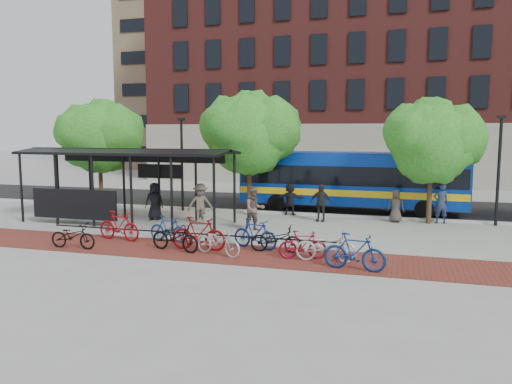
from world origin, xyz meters
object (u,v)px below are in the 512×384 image
(tree_b, at_px, (251,130))
(bike_4, at_px, (175,237))
(tree_a, at_px, (101,134))
(lamp_post_right, at_px, (499,167))
(pedestrian_3, at_px, (200,204))
(bike_10, at_px, (326,246))
(bike_6, at_px, (218,241))
(bike_8, at_px, (276,239))
(pedestrian_1, at_px, (201,207))
(bus_shelter, at_px, (124,161))
(bike_11, at_px, (355,252))
(pedestrian_5, at_px, (290,199))
(pedestrian_0, at_px, (154,201))
(bike_5, at_px, (199,234))
(pedestrian_6, at_px, (396,206))
(bike_3, at_px, (168,229))
(bike_9, at_px, (303,245))
(pedestrian_4, at_px, (321,203))
(pedestrian_7, at_px, (441,203))
(tree_c, at_px, (434,139))
(lamp_post_left, at_px, (182,161))
(bike_0, at_px, (73,236))
(bike_7, at_px, (255,234))
(pedestrian_8, at_px, (254,209))
(bus, at_px, (351,178))

(tree_b, distance_m, bike_4, 9.44)
(tree_a, bearing_deg, bike_4, -44.70)
(lamp_post_right, relative_size, pedestrian_3, 2.63)
(tree_b, bearing_deg, bike_10, -58.48)
(bike_10, bearing_deg, bike_6, 91.00)
(bike_8, xyz_separation_m, pedestrian_1, (-4.87, 4.58, 0.30))
(bus_shelter, height_order, pedestrian_3, bus_shelter)
(bike_4, bearing_deg, bike_10, -77.94)
(bus_shelter, xyz_separation_m, tree_a, (-3.77, 3.83, 1.24))
(bike_11, relative_size, pedestrian_5, 1.18)
(bike_8, distance_m, pedestrian_0, 8.98)
(lamp_post_right, xyz_separation_m, pedestrian_0, (-16.12, -3.05, -1.81))
(bike_5, bearing_deg, tree_b, 0.53)
(bus_shelter, bearing_deg, pedestrian_6, 16.15)
(bike_3, xyz_separation_m, bike_10, (6.51, -1.31, 0.02))
(bike_9, distance_m, pedestrian_4, 7.45)
(tree_b, bearing_deg, pedestrian_7, 0.71)
(tree_c, xyz_separation_m, pedestrian_0, (-13.21, -2.80, -3.12))
(lamp_post_left, bearing_deg, tree_a, -177.08)
(bike_0, distance_m, pedestrian_6, 14.75)
(lamp_post_right, height_order, pedestrian_3, lamp_post_right)
(bike_7, relative_size, pedestrian_8, 0.97)
(lamp_post_left, xyz_separation_m, pedestrian_1, (2.50, -3.38, -1.95))
(pedestrian_3, bearing_deg, pedestrian_6, -13.17)
(pedestrian_0, relative_size, pedestrian_3, 0.96)
(tree_a, relative_size, bus, 0.51)
(bike_4, xyz_separation_m, pedestrian_8, (1.73, 4.43, 0.44))
(bike_0, relative_size, pedestrian_8, 0.95)
(lamp_post_left, xyz_separation_m, pedestrian_3, (2.58, -3.60, -1.77))
(pedestrian_1, xyz_separation_m, pedestrian_4, (5.43, 2.17, 0.12))
(bike_3, relative_size, bike_4, 0.85)
(pedestrian_5, xyz_separation_m, pedestrian_7, (7.45, -0.33, 0.14))
(tree_b, distance_m, tree_c, 9.00)
(pedestrian_4, bearing_deg, pedestrian_3, -152.01)
(pedestrian_8, bearing_deg, lamp_post_right, -13.58)
(tree_c, bearing_deg, pedestrian_5, 176.32)
(pedestrian_3, bearing_deg, bike_11, -70.41)
(lamp_post_right, bearing_deg, pedestrian_4, -171.41)
(lamp_post_right, distance_m, pedestrian_4, 8.36)
(bus_shelter, xyz_separation_m, bike_8, (8.51, -3.89, -2.50))
(bike_4, bearing_deg, pedestrian_3, 24.13)
(pedestrian_0, xyz_separation_m, pedestrian_1, (2.63, -0.34, -0.14))
(tree_a, bearing_deg, bike_10, -30.91)
(tree_c, xyz_separation_m, pedestrian_4, (-5.16, -0.97, -3.13))
(lamp_post_left, distance_m, bike_3, 8.27)
(pedestrian_3, xyz_separation_m, pedestrian_6, (8.90, 3.17, -0.17))
(tree_b, xyz_separation_m, pedestrian_8, (1.40, -4.16, -3.48))
(pedestrian_1, height_order, pedestrian_4, pedestrian_4)
(lamp_post_left, bearing_deg, bike_9, -45.46)
(tree_a, xyz_separation_m, bike_8, (12.28, -7.71, -3.74))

